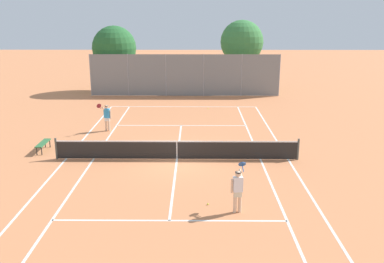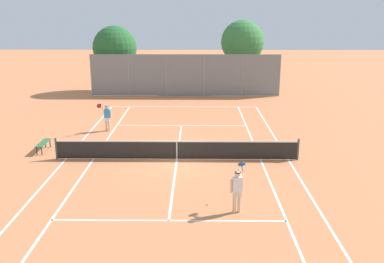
# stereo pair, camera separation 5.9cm
# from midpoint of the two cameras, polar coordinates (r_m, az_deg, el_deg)

# --- Properties ---
(ground_plane) EXTENTS (120.00, 120.00, 0.00)m
(ground_plane) POSITION_cam_midpoint_polar(r_m,az_deg,el_deg) (21.19, -1.95, -3.71)
(ground_plane) COLOR #CC7A4C
(court_line_markings) EXTENTS (11.10, 23.90, 0.01)m
(court_line_markings) POSITION_cam_midpoint_polar(r_m,az_deg,el_deg) (21.18, -1.95, -3.70)
(court_line_markings) COLOR silver
(court_line_markings) RESTS_ON ground
(tennis_net) EXTENTS (12.00, 0.10, 1.07)m
(tennis_net) POSITION_cam_midpoint_polar(r_m,az_deg,el_deg) (21.02, -1.96, -2.40)
(tennis_net) COLOR #474C47
(tennis_net) RESTS_ON ground
(player_near_side) EXTENTS (0.60, 0.79, 1.77)m
(player_near_side) POSITION_cam_midpoint_polar(r_m,az_deg,el_deg) (15.59, 6.16, -7.56)
(player_near_side) COLOR beige
(player_near_side) RESTS_ON ground
(player_far_left) EXTENTS (0.76, 0.72, 1.77)m
(player_far_left) POSITION_cam_midpoint_polar(r_m,az_deg,el_deg) (26.36, -11.19, 2.04)
(player_far_left) COLOR beige
(player_far_left) RESTS_ON ground
(loose_tennis_ball_0) EXTENTS (0.07, 0.07, 0.07)m
(loose_tennis_ball_0) POSITION_cam_midpoint_polar(r_m,az_deg,el_deg) (31.95, 2.27, 3.10)
(loose_tennis_ball_0) COLOR #D1DB33
(loose_tennis_ball_0) RESTS_ON ground
(loose_tennis_ball_1) EXTENTS (0.07, 0.07, 0.07)m
(loose_tennis_ball_1) POSITION_cam_midpoint_polar(r_m,az_deg,el_deg) (16.41, 2.18, -9.65)
(loose_tennis_ball_1) COLOR #D1DB33
(loose_tennis_ball_1) RESTS_ON ground
(courtside_bench) EXTENTS (0.36, 1.50, 0.47)m
(courtside_bench) POSITION_cam_midpoint_polar(r_m,az_deg,el_deg) (23.57, -19.16, -1.52)
(courtside_bench) COLOR #2D6638
(courtside_bench) RESTS_ON ground
(back_fence) EXTENTS (16.09, 0.08, 3.55)m
(back_fence) POSITION_cam_midpoint_polar(r_m,az_deg,el_deg) (36.50, -0.86, 7.51)
(back_fence) COLOR gray
(back_fence) RESTS_ON ground
(tree_behind_left) EXTENTS (3.90, 3.90, 5.80)m
(tree_behind_left) POSITION_cam_midpoint_polar(r_m,az_deg,el_deg) (39.24, -10.05, 10.77)
(tree_behind_left) COLOR brown
(tree_behind_left) RESTS_ON ground
(tree_behind_right) EXTENTS (3.85, 3.85, 6.28)m
(tree_behind_right) POSITION_cam_midpoint_polar(r_m,az_deg,el_deg) (39.45, 6.93, 11.65)
(tree_behind_right) COLOR brown
(tree_behind_right) RESTS_ON ground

